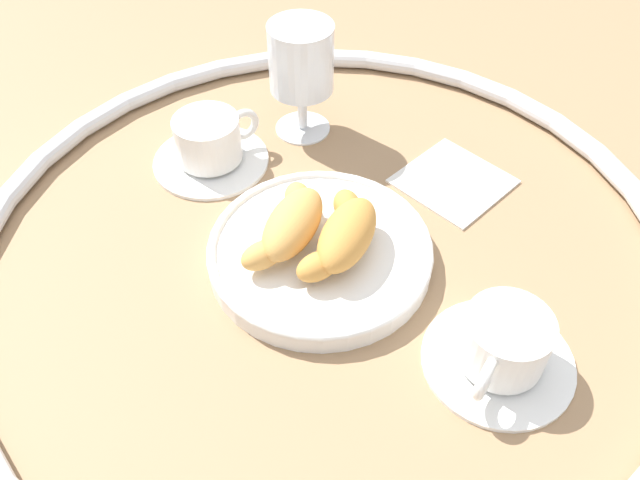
% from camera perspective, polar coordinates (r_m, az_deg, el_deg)
% --- Properties ---
extents(ground_plane, '(2.20, 2.20, 0.00)m').
position_cam_1_polar(ground_plane, '(0.67, 0.29, -0.86)').
color(ground_plane, '#997551').
extents(table_chrome_rim, '(0.73, 0.73, 0.02)m').
position_cam_1_polar(table_chrome_rim, '(0.66, 0.30, -0.16)').
color(table_chrome_rim, silver).
rests_on(table_chrome_rim, ground_plane).
extents(pastry_plate, '(0.23, 0.23, 0.02)m').
position_cam_1_polar(pastry_plate, '(0.65, -0.00, -1.01)').
color(pastry_plate, white).
rests_on(pastry_plate, ground_plane).
extents(croissant_large, '(0.13, 0.09, 0.04)m').
position_cam_1_polar(croissant_large, '(0.62, 2.17, 0.48)').
color(croissant_large, '#CC893D').
rests_on(croissant_large, pastry_plate).
extents(croissant_small, '(0.13, 0.09, 0.04)m').
position_cam_1_polar(croissant_small, '(0.63, -2.67, 1.42)').
color(croissant_small, '#D6994C').
rests_on(croissant_small, pastry_plate).
extents(coffee_cup_near, '(0.14, 0.14, 0.06)m').
position_cam_1_polar(coffee_cup_near, '(0.58, 15.83, -9.10)').
color(coffee_cup_near, white).
rests_on(coffee_cup_near, ground_plane).
extents(coffee_cup_far, '(0.14, 0.14, 0.06)m').
position_cam_1_polar(coffee_cup_far, '(0.77, -9.72, 8.33)').
color(coffee_cup_far, white).
rests_on(coffee_cup_far, ground_plane).
extents(juice_glass_left, '(0.08, 0.08, 0.14)m').
position_cam_1_polar(juice_glass_left, '(0.77, -1.67, 15.36)').
color(juice_glass_left, white).
rests_on(juice_glass_left, ground_plane).
extents(folded_napkin, '(0.11, 0.11, 0.01)m').
position_cam_1_polar(folded_napkin, '(0.76, 11.70, 5.18)').
color(folded_napkin, silver).
rests_on(folded_napkin, ground_plane).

